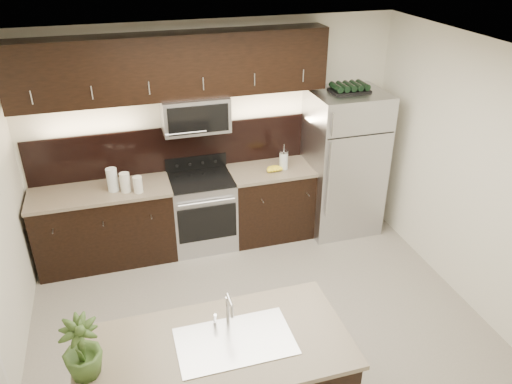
# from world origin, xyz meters

# --- Properties ---
(ground) EXTENTS (4.50, 4.50, 0.00)m
(ground) POSITION_xyz_m (0.00, 0.00, 0.00)
(ground) COLOR gray
(ground) RESTS_ON ground
(room_walls) EXTENTS (4.52, 4.02, 2.71)m
(room_walls) POSITION_xyz_m (-0.11, -0.04, 1.70)
(room_walls) COLOR silver
(room_walls) RESTS_ON ground
(counter_run) EXTENTS (3.51, 0.65, 0.94)m
(counter_run) POSITION_xyz_m (-0.46, 1.69, 0.47)
(counter_run) COLOR black
(counter_run) RESTS_ON ground
(upper_fixtures) EXTENTS (3.49, 0.40, 1.66)m
(upper_fixtures) POSITION_xyz_m (-0.43, 1.84, 2.14)
(upper_fixtures) COLOR black
(upper_fixtures) RESTS_ON counter_run
(sink_faucet) EXTENTS (0.84, 0.50, 0.28)m
(sink_faucet) POSITION_xyz_m (-0.51, -1.00, 0.96)
(sink_faucet) COLOR silver
(sink_faucet) RESTS_ON island
(refrigerator) EXTENTS (0.89, 0.80, 1.85)m
(refrigerator) POSITION_xyz_m (1.58, 1.63, 0.92)
(refrigerator) COLOR #B2B2B7
(refrigerator) RESTS_ON ground
(wine_rack) EXTENTS (0.46, 0.28, 0.11)m
(wine_rack) POSITION_xyz_m (1.58, 1.63, 1.90)
(wine_rack) COLOR black
(wine_rack) RESTS_ON refrigerator
(plant) EXTENTS (0.26, 0.26, 0.46)m
(plant) POSITION_xyz_m (-1.54, -1.02, 1.17)
(plant) COLOR #344F1F
(plant) RESTS_ON island
(canisters) EXTENTS (0.38, 0.23, 0.27)m
(canisters) POSITION_xyz_m (-1.16, 1.59, 1.06)
(canisters) COLOR silver
(canisters) RESTS_ON counter_run
(french_press) EXTENTS (0.11, 0.11, 0.32)m
(french_press) POSITION_xyz_m (0.78, 1.64, 1.06)
(french_press) COLOR silver
(french_press) RESTS_ON counter_run
(bananas) EXTENTS (0.22, 0.17, 0.06)m
(bananas) POSITION_xyz_m (0.59, 1.61, 0.97)
(bananas) COLOR yellow
(bananas) RESTS_ON counter_run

